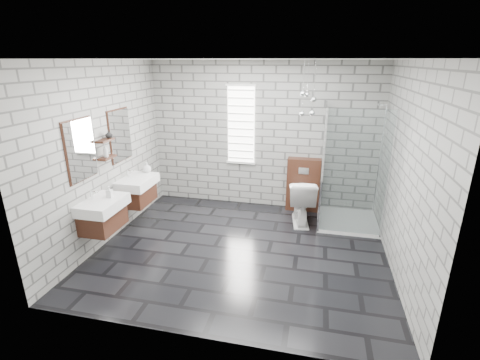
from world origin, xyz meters
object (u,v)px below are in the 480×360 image
(vanity_left, at_px, (100,206))
(cistern_panel, at_px, (303,185))
(toilet, at_px, (301,201))
(vanity_right, at_px, (135,183))
(shower_enclosure, at_px, (344,198))

(vanity_left, xyz_separation_m, cistern_panel, (2.71, 2.24, -0.26))
(cistern_panel, bearing_deg, vanity_left, -140.45)
(cistern_panel, bearing_deg, toilet, -90.00)
(vanity_right, distance_m, shower_enclosure, 3.50)
(vanity_left, bearing_deg, shower_enclosure, 26.76)
(shower_enclosure, xyz_separation_m, toilet, (-0.70, -0.03, -0.10))
(vanity_right, xyz_separation_m, shower_enclosure, (3.41, 0.74, -0.25))
(vanity_left, xyz_separation_m, toilet, (2.71, 1.69, -0.35))
(shower_enclosure, bearing_deg, cistern_panel, 143.59)
(vanity_right, distance_m, cistern_panel, 2.99)
(cistern_panel, height_order, toilet, cistern_panel)
(cistern_panel, xyz_separation_m, shower_enclosure, (0.70, -0.52, 0.00))
(vanity_right, height_order, cistern_panel, vanity_right)
(vanity_left, relative_size, cistern_panel, 1.57)
(toilet, bearing_deg, cistern_panel, -97.87)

